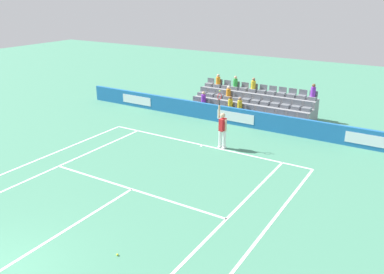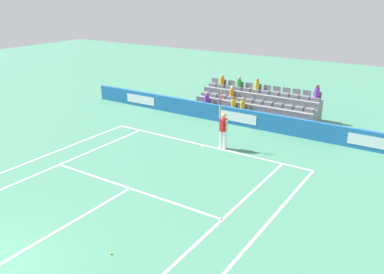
% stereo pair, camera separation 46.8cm
% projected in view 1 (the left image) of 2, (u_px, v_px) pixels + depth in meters
% --- Properties ---
extents(line_baseline, '(10.97, 0.10, 0.01)m').
position_uv_depth(line_baseline, '(203.00, 145.00, 19.89)').
color(line_baseline, white).
rests_on(line_baseline, ground).
extents(line_service, '(8.23, 0.10, 0.01)m').
position_uv_depth(line_service, '(132.00, 189.00, 15.51)').
color(line_service, white).
rests_on(line_service, ground).
extents(line_centre_service, '(0.10, 6.40, 0.01)m').
position_uv_depth(line_centre_service, '(68.00, 228.00, 12.95)').
color(line_centre_service, white).
rests_on(line_centre_service, ground).
extents(line_singles_sideline_left, '(0.10, 11.89, 0.01)m').
position_uv_depth(line_singles_sideline_left, '(50.00, 170.00, 17.16)').
color(line_singles_sideline_left, white).
rests_on(line_singles_sideline_left, ground).
extents(line_singles_sideline_right, '(0.10, 11.89, 0.01)m').
position_uv_depth(line_singles_sideline_right, '(220.00, 225.00, 13.12)').
color(line_singles_sideline_right, white).
rests_on(line_singles_sideline_right, ground).
extents(line_doubles_sideline_left, '(0.10, 11.89, 0.01)m').
position_uv_depth(line_doubles_sideline_left, '(30.00, 163.00, 17.84)').
color(line_doubles_sideline_left, white).
rests_on(line_doubles_sideline_left, ground).
extents(line_doubles_sideline_right, '(0.10, 11.89, 0.01)m').
position_uv_depth(line_doubles_sideline_right, '(259.00, 238.00, 12.45)').
color(line_doubles_sideline_right, white).
rests_on(line_doubles_sideline_right, ground).
extents(line_centre_mark, '(0.10, 0.20, 0.01)m').
position_uv_depth(line_centre_mark, '(202.00, 146.00, 19.82)').
color(line_centre_mark, white).
rests_on(line_centre_mark, ground).
extents(sponsor_barrier, '(21.40, 0.22, 0.98)m').
position_uv_depth(sponsor_barrier, '(236.00, 117.00, 22.73)').
color(sponsor_barrier, '#1E66AD').
rests_on(sponsor_barrier, ground).
extents(tennis_player, '(0.52, 0.39, 2.85)m').
position_uv_depth(tennis_player, '(222.00, 129.00, 19.22)').
color(tennis_player, white).
rests_on(tennis_player, ground).
extents(stadium_stand, '(7.44, 2.85, 2.21)m').
position_uv_depth(stadium_stand, '(252.00, 106.00, 24.57)').
color(stadium_stand, gray).
rests_on(stadium_stand, ground).
extents(loose_tennis_ball, '(0.07, 0.07, 0.07)m').
position_uv_depth(loose_tennis_ball, '(117.00, 255.00, 11.62)').
color(loose_tennis_ball, '#D1E533').
rests_on(loose_tennis_ball, ground).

